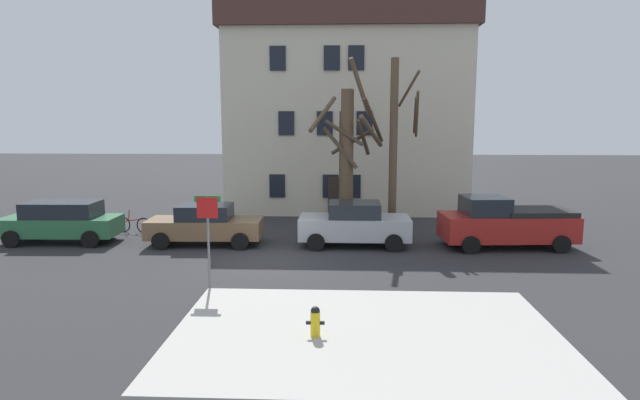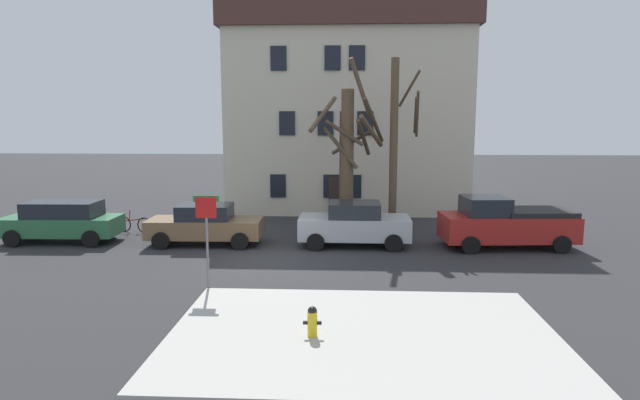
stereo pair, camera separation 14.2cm
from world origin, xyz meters
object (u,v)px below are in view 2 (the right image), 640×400
at_px(tree_bare_near, 347,165).
at_px(car_green_wagon, 62,221).
at_px(tree_bare_far, 396,144).
at_px(car_silver_sedan, 354,224).
at_px(street_sign_pole, 207,225).
at_px(tree_bare_mid, 348,156).
at_px(building_main, 347,106).
at_px(pickup_truck_red, 506,223).
at_px(car_brown_sedan, 205,224).
at_px(fire_hydrant, 312,321).
at_px(bicycle_leaning, 134,224).

bearing_deg(tree_bare_near, car_green_wagon, -167.82).
bearing_deg(tree_bare_far, car_silver_sedan, -127.00).
relative_size(tree_bare_far, street_sign_pole, 2.68).
distance_m(tree_bare_mid, car_silver_sedan, 3.26).
bearing_deg(street_sign_pole, building_main, 75.81).
bearing_deg(pickup_truck_red, car_green_wagon, 179.99).
bearing_deg(building_main, car_brown_sedan, -119.43).
bearing_deg(car_silver_sedan, fire_hydrant, -96.47).
relative_size(tree_bare_near, car_silver_sedan, 1.35).
relative_size(tree_bare_near, car_green_wagon, 1.27).
bearing_deg(car_green_wagon, car_brown_sedan, -0.88).
bearing_deg(tree_bare_mid, bicycle_leaning, -179.72).
distance_m(building_main, car_green_wagon, 16.01).
height_order(building_main, tree_bare_far, building_main).
bearing_deg(fire_hydrant, car_brown_sedan, 118.04).
bearing_deg(fire_hydrant, tree_bare_mid, 86.09).
xyz_separation_m(pickup_truck_red, street_sign_pole, (-10.23, -5.92, 1.00)).
relative_size(tree_bare_mid, bicycle_leaning, 4.33).
bearing_deg(bicycle_leaning, car_silver_sedan, -11.44).
bearing_deg(car_brown_sedan, street_sign_pole, -74.25).
xyz_separation_m(tree_bare_mid, tree_bare_far, (2.06, 0.34, 0.53)).
relative_size(pickup_truck_red, bicycle_leaning, 3.01).
height_order(building_main, car_silver_sedan, building_main).
height_order(car_brown_sedan, pickup_truck_red, pickup_truck_red).
relative_size(tree_bare_near, tree_bare_far, 0.78).
xyz_separation_m(tree_bare_mid, bicycle_leaning, (-9.45, -0.05, -3.05)).
relative_size(tree_bare_near, fire_hydrant, 8.45).
bearing_deg(car_silver_sedan, tree_bare_near, 96.77).
relative_size(tree_bare_mid, car_green_wagon, 1.61).
xyz_separation_m(street_sign_pole, bicycle_leaning, (-5.42, 7.90, -1.60)).
distance_m(tree_bare_mid, pickup_truck_red, 6.96).
relative_size(car_brown_sedan, car_silver_sedan, 1.04).
relative_size(tree_bare_near, car_brown_sedan, 1.29).
height_order(tree_bare_far, car_brown_sedan, tree_bare_far).
height_order(car_brown_sedan, car_silver_sedan, car_silver_sedan).
xyz_separation_m(tree_bare_near, bicycle_leaning, (-9.44, -0.53, -2.65)).
relative_size(building_main, car_brown_sedan, 2.91).
bearing_deg(bicycle_leaning, car_green_wagon, -137.48).
height_order(pickup_truck_red, street_sign_pole, street_sign_pole).
height_order(tree_bare_mid, car_brown_sedan, tree_bare_mid).
distance_m(car_brown_sedan, street_sign_pole, 6.17).
relative_size(car_green_wagon, bicycle_leaning, 2.70).
bearing_deg(car_brown_sedan, tree_bare_near, 24.62).
bearing_deg(car_silver_sedan, car_green_wagon, -179.96).
bearing_deg(tree_bare_mid, building_main, 90.20).
distance_m(tree_bare_mid, car_brown_sedan, 6.59).
bearing_deg(car_brown_sedan, car_green_wagon, 179.12).
xyz_separation_m(car_green_wagon, bicycle_leaning, (2.16, 1.98, -0.51)).
bearing_deg(fire_hydrant, tree_bare_far, 76.34).
bearing_deg(street_sign_pole, fire_hydrant, -46.02).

